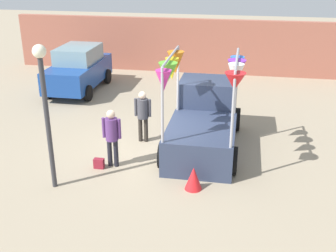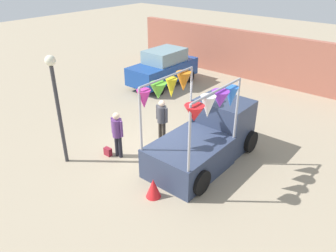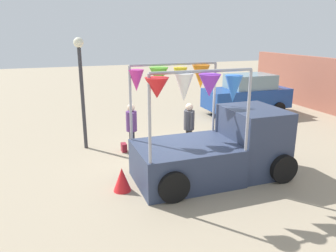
{
  "view_description": "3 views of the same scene",
  "coord_description": "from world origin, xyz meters",
  "px_view_note": "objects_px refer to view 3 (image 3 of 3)",
  "views": [
    {
      "loc": [
        2.42,
        -11.18,
        5.53
      ],
      "look_at": [
        0.49,
        -0.66,
        1.11
      ],
      "focal_mm": 45.0,
      "sensor_mm": 36.0,
      "label": 1
    },
    {
      "loc": [
        6.49,
        -7.46,
        6.16
      ],
      "look_at": [
        0.6,
        -0.41,
        1.4
      ],
      "focal_mm": 35.0,
      "sensor_mm": 36.0,
      "label": 2
    },
    {
      "loc": [
        8.71,
        -3.41,
        3.8
      ],
      "look_at": [
        0.63,
        -0.52,
        1.32
      ],
      "focal_mm": 35.0,
      "sensor_mm": 36.0,
      "label": 3
    }
  ],
  "objects_px": {
    "vendor_truck": "(220,144)",
    "parked_car": "(247,94)",
    "person_customer": "(132,124)",
    "person_vendor": "(189,123)",
    "street_lamp": "(81,77)",
    "handbag": "(124,147)",
    "folded_kite_bundle_crimson": "(122,179)"
  },
  "relations": [
    {
      "from": "person_vendor",
      "to": "folded_kite_bundle_crimson",
      "type": "xyz_separation_m",
      "value": [
        1.91,
        -2.6,
        -0.69
      ]
    },
    {
      "from": "parked_car",
      "to": "person_vendor",
      "type": "height_order",
      "value": "parked_car"
    },
    {
      "from": "vendor_truck",
      "to": "street_lamp",
      "type": "relative_size",
      "value": 1.13
    },
    {
      "from": "person_vendor",
      "to": "street_lamp",
      "type": "distance_m",
      "value": 3.76
    },
    {
      "from": "street_lamp",
      "to": "person_vendor",
      "type": "bearing_deg",
      "value": 63.09
    },
    {
      "from": "person_vendor",
      "to": "folded_kite_bundle_crimson",
      "type": "distance_m",
      "value": 3.3
    },
    {
      "from": "parked_car",
      "to": "handbag",
      "type": "height_order",
      "value": "parked_car"
    },
    {
      "from": "parked_car",
      "to": "person_customer",
      "type": "bearing_deg",
      "value": -61.57
    },
    {
      "from": "person_customer",
      "to": "folded_kite_bundle_crimson",
      "type": "distance_m",
      "value": 2.59
    },
    {
      "from": "person_vendor",
      "to": "handbag",
      "type": "relative_size",
      "value": 5.85
    },
    {
      "from": "person_customer",
      "to": "folded_kite_bundle_crimson",
      "type": "bearing_deg",
      "value": -19.46
    },
    {
      "from": "person_customer",
      "to": "street_lamp",
      "type": "height_order",
      "value": "street_lamp"
    },
    {
      "from": "vendor_truck",
      "to": "handbag",
      "type": "height_order",
      "value": "vendor_truck"
    },
    {
      "from": "person_customer",
      "to": "handbag",
      "type": "xyz_separation_m",
      "value": [
        -0.35,
        -0.2,
        -0.86
      ]
    },
    {
      "from": "handbag",
      "to": "folded_kite_bundle_crimson",
      "type": "xyz_separation_m",
      "value": [
        2.7,
        -0.63,
        0.16
      ]
    },
    {
      "from": "person_customer",
      "to": "person_vendor",
      "type": "relative_size",
      "value": 1.01
    },
    {
      "from": "person_vendor",
      "to": "vendor_truck",
      "type": "bearing_deg",
      "value": 2.68
    },
    {
      "from": "handbag",
      "to": "folded_kite_bundle_crimson",
      "type": "distance_m",
      "value": 2.78
    },
    {
      "from": "vendor_truck",
      "to": "person_vendor",
      "type": "distance_m",
      "value": 1.91
    },
    {
      "from": "folded_kite_bundle_crimson",
      "to": "handbag",
      "type": "bearing_deg",
      "value": 166.86
    },
    {
      "from": "handbag",
      "to": "folded_kite_bundle_crimson",
      "type": "bearing_deg",
      "value": -13.14
    },
    {
      "from": "person_customer",
      "to": "person_vendor",
      "type": "height_order",
      "value": "person_customer"
    },
    {
      "from": "parked_car",
      "to": "street_lamp",
      "type": "relative_size",
      "value": 1.1
    },
    {
      "from": "parked_car",
      "to": "person_vendor",
      "type": "distance_m",
      "value": 6.12
    },
    {
      "from": "handbag",
      "to": "folded_kite_bundle_crimson",
      "type": "height_order",
      "value": "folded_kite_bundle_crimson"
    },
    {
      "from": "person_customer",
      "to": "street_lamp",
      "type": "xyz_separation_m",
      "value": [
        -1.14,
        -1.34,
        1.4
      ]
    },
    {
      "from": "vendor_truck",
      "to": "handbag",
      "type": "distance_m",
      "value": 3.47
    },
    {
      "from": "parked_car",
      "to": "folded_kite_bundle_crimson",
      "type": "bearing_deg",
      "value": -51.26
    },
    {
      "from": "folded_kite_bundle_crimson",
      "to": "street_lamp",
      "type": "bearing_deg",
      "value": -171.75
    },
    {
      "from": "vendor_truck",
      "to": "person_customer",
      "type": "relative_size",
      "value": 2.47
    },
    {
      "from": "vendor_truck",
      "to": "parked_car",
      "type": "xyz_separation_m",
      "value": [
        -5.84,
        4.6,
        0.04
      ]
    },
    {
      "from": "parked_car",
      "to": "handbag",
      "type": "xyz_separation_m",
      "value": [
        3.15,
        -6.66,
        -0.8
      ]
    }
  ]
}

